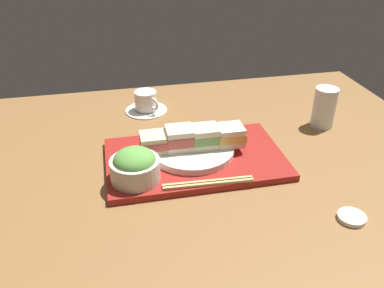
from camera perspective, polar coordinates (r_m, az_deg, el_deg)
The scene contains 12 objects.
ground_plane at distance 108.02cm, azimuth 0.87°, elevation -2.28°, with size 140.00×100.00×3.00cm, color brown.
serving_tray at distance 104.03cm, azimuth 0.44°, elevation -2.12°, with size 45.26×27.74×1.79cm, color maroon.
sandwich_plate at distance 104.50cm, azimuth 0.06°, elevation -0.80°, with size 21.65×21.65×1.78cm, color silver.
sandwich_nearmost at distance 101.95cm, azimuth -5.45°, elevation 0.24°, with size 6.82×6.69×4.52cm.
sandwich_inner_near at distance 102.19cm, azimuth -1.77°, elevation 0.83°, with size 6.96×6.46×5.69cm.
sandwich_inner_far at distance 103.20cm, azimuth 1.87°, elevation 1.07°, with size 6.94×6.27×5.46cm.
sandwich_farmost at distance 104.65cm, azimuth 5.42°, elevation 1.26°, with size 7.21×6.32×5.06cm.
salad_bowl at distance 93.86cm, azimuth -8.09°, elevation -3.08°, with size 11.63×11.63×7.98cm.
chopsticks_pair at distance 93.31cm, azimuth 2.32°, elevation -5.52°, with size 21.34×2.70×0.70cm.
coffee_cup at distance 130.59cm, azimuth -6.51°, elevation 5.78°, with size 13.36×13.36×6.68cm.
drinking_glass at distance 125.45cm, azimuth 18.22°, elevation 4.94°, with size 6.69×6.69×12.05cm, color silver.
small_sauce_dish at distance 92.72cm, azimuth 21.66°, elevation -9.63°, with size 5.99×5.99×1.01cm, color silver.
Camera 1 is at (-20.72, -88.42, 57.00)cm, focal length 37.69 mm.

